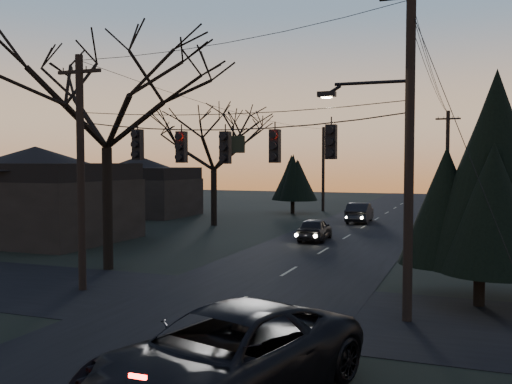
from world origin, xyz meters
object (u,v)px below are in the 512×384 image
at_px(sedan_oncoming_b, 360,213).
at_px(utility_pole_far_l, 323,211).
at_px(utility_pole_right, 407,321).
at_px(evergreen_right, 481,176).
at_px(utility_pole_far_r, 446,224).
at_px(bare_tree_left, 106,98).
at_px(sedan_oncoming_a, 315,229).
at_px(utility_pole_left, 83,290).
at_px(suv_near, 225,358).

bearing_deg(sedan_oncoming_b, utility_pole_far_l, -63.20).
height_order(utility_pole_right, sedan_oncoming_b, utility_pole_right).
relative_size(utility_pole_far_l, evergreen_right, 1.11).
bearing_deg(utility_pole_right, utility_pole_far_r, 90.00).
relative_size(bare_tree_left, sedan_oncoming_b, 2.29).
distance_m(utility_pole_right, sedan_oncoming_a, 17.20).
height_order(utility_pole_far_r, sedan_oncoming_b, utility_pole_far_r).
height_order(utility_pole_right, utility_pole_left, utility_pole_right).
height_order(utility_pole_left, evergreen_right, evergreen_right).
bearing_deg(utility_pole_left, utility_pole_right, 0.00).
height_order(utility_pole_left, utility_pole_far_l, utility_pole_left).
relative_size(utility_pole_left, suv_near, 1.32).
bearing_deg(utility_pole_right, evergreen_right, 52.73).
xyz_separation_m(utility_pole_left, sedan_oncoming_a, (4.55, 15.72, 0.67)).
bearing_deg(utility_pole_left, evergreen_right, 11.00).
distance_m(utility_pole_left, suv_near, 11.37).
xyz_separation_m(utility_pole_far_l, suv_near, (8.82, -43.12, 0.90)).
distance_m(bare_tree_left, sedan_oncoming_a, 15.00).
bearing_deg(sedan_oncoming_b, utility_pole_right, 100.75).
bearing_deg(sedan_oncoming_a, utility_pole_far_r, -123.04).
relative_size(utility_pole_left, sedan_oncoming_a, 2.15).
bearing_deg(sedan_oncoming_a, sedan_oncoming_b, -96.90).
bearing_deg(utility_pole_far_l, utility_pole_right, -72.28).
height_order(evergreen_right, suv_near, evergreen_right).
distance_m(utility_pole_far_l, bare_tree_left, 33.08).
xyz_separation_m(utility_pole_right, utility_pole_left, (-11.50, 0.00, 0.00)).
relative_size(utility_pole_far_r, evergreen_right, 1.18).
relative_size(utility_pole_far_r, sedan_oncoming_a, 2.15).
xyz_separation_m(evergreen_right, sedan_oncoming_a, (-8.94, 13.10, -3.53)).
height_order(utility_pole_left, utility_pole_far_r, same).
bearing_deg(evergreen_right, suv_near, -115.66).
relative_size(evergreen_right, sedan_oncoming_a, 1.82).
height_order(evergreen_right, sedan_oncoming_a, evergreen_right).
xyz_separation_m(utility_pole_far_r, suv_near, (-2.68, -35.12, 0.90)).
relative_size(utility_pole_right, utility_pole_far_l, 1.25).
xyz_separation_m(utility_pole_far_r, evergreen_right, (2.00, -25.38, 4.21)).
distance_m(utility_pole_right, bare_tree_left, 15.49).
xyz_separation_m(utility_pole_far_l, sedan_oncoming_b, (5.20, -9.26, 0.76)).
bearing_deg(suv_near, sedan_oncoming_a, 117.63).
relative_size(utility_pole_right, suv_near, 1.55).
height_order(utility_pole_right, suv_near, utility_pole_right).
relative_size(utility_pole_far_r, suv_near, 1.32).
relative_size(suv_near, sedan_oncoming_a, 1.63).
xyz_separation_m(evergreen_right, suv_near, (-4.68, -9.74, -3.31)).
height_order(utility_pole_far_r, utility_pole_far_l, utility_pole_far_r).
bearing_deg(utility_pole_far_l, suv_near, -78.44).
bearing_deg(sedan_oncoming_b, sedan_oncoming_a, 84.12).
distance_m(evergreen_right, sedan_oncoming_b, 25.73).
distance_m(utility_pole_right, utility_pole_far_l, 37.79).
xyz_separation_m(utility_pole_far_r, sedan_oncoming_b, (-6.30, -1.26, 0.76)).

